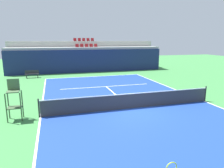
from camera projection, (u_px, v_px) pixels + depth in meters
ground_plane at (132, 108)px, 12.87m from camera, size 80.00×80.00×0.00m
court_surface at (132, 108)px, 12.86m from camera, size 11.00×24.00×0.01m
baseline_far at (94, 76)px, 24.08m from camera, size 11.00×0.10×0.00m
sideline_left at (40, 117)px, 11.37m from camera, size 0.10×24.00×0.00m
sideline_right at (204, 101)px, 14.36m from camera, size 0.10×24.00×0.00m
service_line_far at (106, 86)px, 18.87m from camera, size 8.26×0.10×0.00m
centre_service_line at (117, 95)px, 15.87m from camera, size 0.10×6.40×0.00m
back_wall at (89, 61)px, 26.99m from camera, size 20.54×0.30×2.98m
stands_tier_lower at (87, 59)px, 28.23m from camera, size 20.54×2.40×3.28m
stands_tier_upper at (84, 55)px, 30.40m from camera, size 20.54×2.40×4.07m
seating_row_lower at (87, 46)px, 27.95m from camera, size 3.01×0.44×0.44m
seating_row_upper at (84, 40)px, 30.03m from camera, size 3.01×0.44×0.44m
tennis_net at (132, 101)px, 12.76m from camera, size 11.08×0.08×1.07m
umpire_chair at (14, 98)px, 10.83m from camera, size 0.76×0.66×2.20m
player_bench at (32, 73)px, 23.21m from camera, size 1.50×0.40×0.85m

